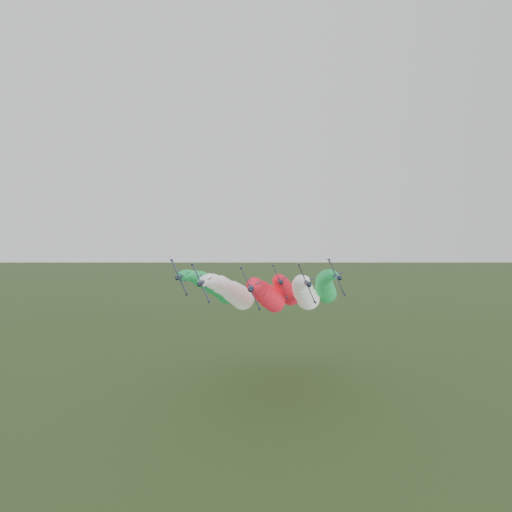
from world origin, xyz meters
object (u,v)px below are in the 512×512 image
at_px(jet_inner_left, 233,292).
at_px(jet_trail, 286,290).
at_px(jet_lead, 267,295).
at_px(jet_outer_left, 215,287).
at_px(jet_outer_right, 326,287).
at_px(jet_inner_right, 305,292).

distance_m(jet_inner_left, jet_trail, 24.65).
distance_m(jet_lead, jet_inner_left, 14.45).
relative_size(jet_inner_left, jet_outer_left, 1.00).
bearing_deg(jet_outer_right, jet_outer_left, 177.44).
bearing_deg(jet_trail, jet_lead, -104.59).
height_order(jet_inner_right, jet_outer_left, jet_outer_left).
distance_m(jet_outer_right, jet_trail, 16.66).
relative_size(jet_inner_left, jet_outer_right, 1.01).
bearing_deg(jet_inner_right, jet_outer_left, 163.02).
bearing_deg(jet_inner_left, jet_inner_right, -2.30).
xyz_separation_m(jet_lead, jet_outer_left, (-16.67, 17.79, 0.78)).
xyz_separation_m(jet_inner_left, jet_trail, (17.56, 17.27, -1.08)).
height_order(jet_lead, jet_inner_right, jet_inner_right).
height_order(jet_inner_right, jet_outer_right, jet_outer_right).
relative_size(jet_outer_left, jet_trail, 1.00).
height_order(jet_lead, jet_inner_left, jet_inner_left).
distance_m(jet_inner_right, jet_outer_right, 10.35).
height_order(jet_lead, jet_outer_left, jet_outer_left).
height_order(jet_outer_left, jet_trail, jet_outer_left).
bearing_deg(jet_inner_right, jet_inner_left, 177.70).
height_order(jet_inner_left, jet_outer_left, jet_outer_left).
xyz_separation_m(jet_lead, jet_trail, (7.08, 27.22, -1.14)).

